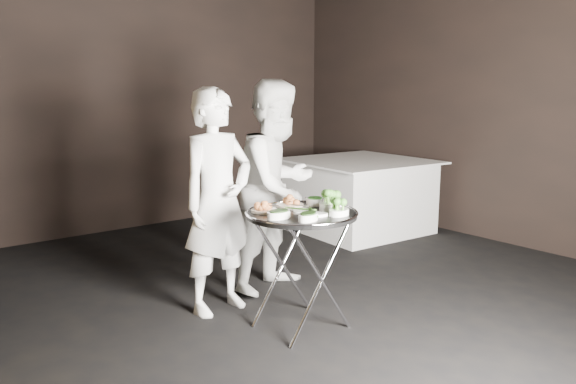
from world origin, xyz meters
TOP-DOWN VIEW (x-y plane):
  - floor at (0.00, 0.00)m, footprint 6.00×7.00m
  - wall_back at (0.00, 3.52)m, footprint 6.00×0.05m
  - wall_right at (3.02, 0.00)m, footprint 0.05×7.00m
  - tray_stand at (-0.17, -0.02)m, footprint 0.55×0.47m
  - serving_tray at (-0.17, -0.02)m, footprint 0.77×0.77m
  - potato_plate_a at (-0.36, 0.15)m, footprint 0.19×0.19m
  - potato_plate_b at (-0.11, 0.18)m, footprint 0.20×0.20m
  - greens_bowl at (0.07, 0.11)m, footprint 0.13×0.13m
  - asparagus_plate_a at (-0.17, -0.01)m, footprint 0.19×0.16m
  - asparagus_plate_b at (-0.18, -0.16)m, footprint 0.22×0.19m
  - spinach_bowl_a at (-0.40, -0.07)m, footprint 0.18×0.13m
  - spinach_bowl_b at (-0.29, -0.23)m, footprint 0.20×0.16m
  - broccoli_bowl_a at (0.06, -0.08)m, footprint 0.20×0.15m
  - broccoli_bowl_b at (-0.03, -0.24)m, footprint 0.19×0.16m
  - serving_utensils at (-0.15, 0.05)m, footprint 0.57×0.41m
  - waiter_left at (-0.44, 0.62)m, footprint 0.66×0.47m
  - waiter_right at (0.21, 0.73)m, footprint 0.98×0.85m
  - dining_table at (2.14, 1.69)m, footprint 1.48×1.48m

SIDE VIEW (x-z plane):
  - floor at x=0.00m, z-range -0.05..0.00m
  - dining_table at x=2.14m, z-range 0.00..0.84m
  - tray_stand at x=-0.17m, z-range 0.05..0.86m
  - serving_tray at x=-0.17m, z-range 0.80..0.84m
  - waiter_left at x=-0.44m, z-range 0.00..1.68m
  - asparagus_plate_a at x=-0.17m, z-range 0.83..0.86m
  - asparagus_plate_b at x=-0.18m, z-range 0.83..0.87m
  - potato_plate_a at x=-0.36m, z-range 0.83..0.89m
  - potato_plate_b at x=-0.11m, z-range 0.83..0.90m
  - broccoli_bowl_b at x=-0.03m, z-range 0.83..0.90m
  - spinach_bowl_b at x=-0.29m, z-range 0.83..0.90m
  - spinach_bowl_a at x=-0.40m, z-range 0.83..0.90m
  - greens_bowl at x=0.07m, z-range 0.83..0.90m
  - waiter_right at x=0.21m, z-range 0.00..1.74m
  - broccoli_bowl_a at x=0.06m, z-range 0.83..0.91m
  - serving_utensils at x=-0.15m, z-range 0.87..0.88m
  - wall_back at x=0.00m, z-range 0.00..3.00m
  - wall_right at x=3.02m, z-range 0.00..3.00m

